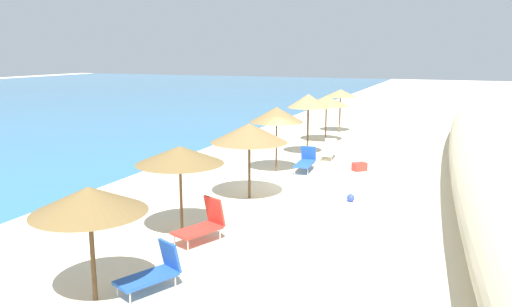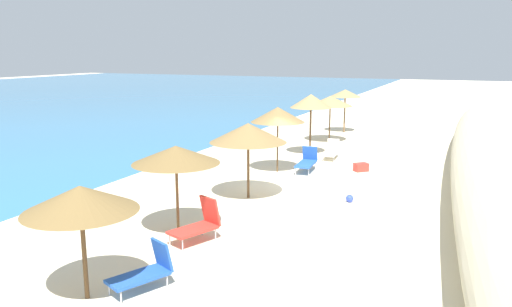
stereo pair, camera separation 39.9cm
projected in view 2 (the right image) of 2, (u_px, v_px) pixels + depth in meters
ground_plane at (294, 186)px, 19.14m from camera, size 160.00×160.00×0.00m
beach_umbrella_1 at (80, 199)px, 10.02m from camera, size 2.31×2.31×2.41m
beach_umbrella_2 at (176, 155)px, 13.72m from camera, size 2.42×2.42×2.51m
beach_umbrella_3 at (248, 133)px, 17.15m from camera, size 2.65×2.65×2.64m
beach_umbrella_4 at (278, 115)px, 20.94m from camera, size 2.27×2.27×2.77m
beach_umbrella_5 at (311, 101)px, 24.36m from camera, size 2.03×2.03×3.01m
beach_umbrella_6 at (330, 101)px, 28.10m from camera, size 2.49×2.49×2.60m
beach_umbrella_7 at (345, 93)px, 31.40m from camera, size 2.01×2.01×2.71m
lounge_chair_0 at (199, 223)px, 13.49m from camera, size 1.51×1.13×1.16m
lounge_chair_1 at (146, 270)px, 10.78m from camera, size 1.48×1.11×0.99m
lounge_chair_3 at (307, 161)px, 21.44m from camera, size 1.66×0.77×0.99m
lounge_chair_4 at (332, 151)px, 24.02m from camera, size 1.48×0.69×0.89m
beach_ball at (350, 198)px, 17.07m from camera, size 0.26×0.26×0.26m
cooler_box at (361, 167)px, 21.47m from camera, size 0.66×0.67×0.36m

